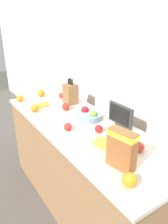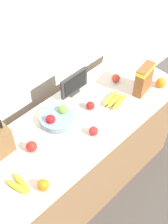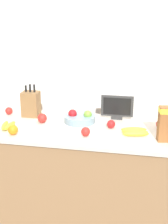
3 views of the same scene
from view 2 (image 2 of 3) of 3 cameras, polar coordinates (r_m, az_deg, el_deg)
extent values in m
plane|color=#514C47|center=(3.11, -1.60, -13.47)|extent=(14.00, 14.00, 0.00)
cube|color=silver|center=(2.42, -11.81, 10.67)|extent=(9.00, 0.06, 2.60)
cube|color=olive|center=(2.73, -1.79, -8.94)|extent=(1.97, 0.67, 0.89)
cube|color=beige|center=(2.36, -2.05, -2.76)|extent=(2.00, 0.70, 0.03)
cube|color=brown|center=(2.19, -15.10, -5.10)|extent=(0.14, 0.12, 0.22)
cylinder|color=black|center=(2.09, -15.01, -2.14)|extent=(0.02, 0.02, 0.07)
cube|color=#2D2D2D|center=(2.57, -1.76, 3.58)|extent=(0.10, 0.03, 0.03)
cube|color=#2D2D2D|center=(2.50, -1.82, 5.31)|extent=(0.27, 0.02, 0.18)
cube|color=black|center=(2.49, -1.60, 5.16)|extent=(0.23, 0.00, 0.15)
cube|color=brown|center=(2.56, 10.86, 5.88)|extent=(0.19, 0.11, 0.26)
cube|color=yellow|center=(2.49, 11.19, 7.65)|extent=(0.20, 0.11, 0.04)
cylinder|color=gray|center=(2.36, -5.02, -1.19)|extent=(0.26, 0.26, 0.06)
sphere|color=#6B9E33|center=(2.36, -3.95, 0.39)|extent=(0.07, 0.07, 0.07)
sphere|color=#A31419|center=(2.31, -6.17, -1.35)|extent=(0.07, 0.07, 0.07)
ellipsoid|color=yellow|center=(2.08, -11.33, -12.50)|extent=(0.05, 0.18, 0.04)
ellipsoid|color=yellow|center=(2.08, -12.20, -13.22)|extent=(0.08, 0.18, 0.04)
ellipsoid|color=yellow|center=(2.52, 4.82, 2.56)|extent=(0.20, 0.08, 0.04)
ellipsoid|color=yellow|center=(2.51, 5.65, 2.18)|extent=(0.20, 0.06, 0.04)
ellipsoid|color=yellow|center=(2.50, 6.48, 1.81)|extent=(0.20, 0.08, 0.04)
sphere|color=red|center=(2.27, 1.74, -3.49)|extent=(0.07, 0.07, 0.07)
sphere|color=red|center=(2.68, 5.85, 6.18)|extent=(0.07, 0.07, 0.07)
sphere|color=red|center=(2.21, -9.57, -6.23)|extent=(0.08, 0.08, 0.08)
sphere|color=red|center=(2.44, 1.18, 1.19)|extent=(0.07, 0.07, 0.07)
sphere|color=orange|center=(2.69, 13.89, 5.25)|extent=(0.09, 0.09, 0.09)
sphere|color=orange|center=(2.03, -7.49, -13.09)|extent=(0.08, 0.08, 0.08)
camera|label=1|loc=(2.67, 39.83, 16.48)|focal=35.00mm
camera|label=3|loc=(2.05, 66.84, -11.95)|focal=50.00mm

